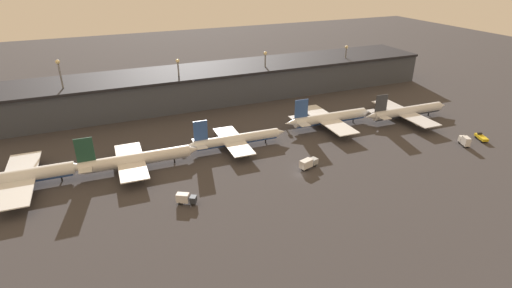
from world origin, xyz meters
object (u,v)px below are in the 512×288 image
Objects in this scene: airplane_3 at (329,118)px; service_vehicle_1 at (465,141)px; airplane_2 at (236,140)px; airplane_4 at (407,112)px; service_vehicle_0 at (186,198)px; airplane_1 at (135,160)px; service_vehicle_2 at (481,137)px; airplane_0 at (22,177)px; service_vehicle_3 at (308,163)px.

service_vehicle_1 is (37.20, -36.81, -1.63)m from airplane_3.
airplane_4 is (79.53, -2.44, 0.34)m from airplane_2.
airplane_4 is at bearing 44.75° from service_vehicle_0.
service_vehicle_1 is at bearing -20.37° from airplane_2.
airplane_1 is 29.42m from service_vehicle_0.
airplane_0 is at bearing 101.13° from service_vehicle_2.
airplane_4 is at bearing -0.08° from airplane_2.
airplane_3 is at bearing 67.29° from service_vehicle_1.
service_vehicle_1 reaches higher than service_vehicle_3.
service_vehicle_3 is (-62.61, -22.44, -1.74)m from airplane_4.
airplane_0 is 5.53× the size of service_vehicle_2.
airplane_3 is at bearing 55.98° from service_vehicle_0.
airplane_4 is at bearing 1.19° from airplane_0.
service_vehicle_1 reaches higher than service_vehicle_2.
airplane_4 is at bearing 1.39° from service_vehicle_3.
service_vehicle_2 is (11.81, -29.12, -2.45)m from airplane_4.
service_vehicle_2 is at bearing -23.46° from service_vehicle_3.
service_vehicle_3 is at bearing -158.60° from airplane_4.
airplane_2 is 30.12m from service_vehicle_3.
service_vehicle_2 is 0.90× the size of service_vehicle_3.
service_vehicle_1 is at bearing -43.02° from airplane_3.
service_vehicle_1 is (1.33, -30.31, -1.54)m from airplane_4.
airplane_1 is at bearing 139.30° from service_vehicle_3.
service_vehicle_0 is (10.51, -27.43, -1.76)m from airplane_1.
airplane_3 is (114.86, 5.21, -0.19)m from airplane_0.
airplane_2 is at bearing 2.60° from airplane_0.
service_vehicle_0 is at bearing -163.84° from airplane_4.
airplane_0 is 6.25× the size of service_vehicle_0.
service_vehicle_0 is 107.83m from service_vehicle_1.
airplane_3 is 39.44m from service_vehicle_3.
airplane_1 reaches higher than service_vehicle_1.
airplane_0 is 165.39m from service_vehicle_2.
airplane_0 is 114.98m from airplane_3.
airplane_3 is 36.45m from airplane_4.
service_vehicle_2 is at bearing -17.38° from airplane_2.
airplane_0 reaches higher than airplane_2.
airplane_3 reaches higher than service_vehicle_1.
airplane_0 is 6.34× the size of service_vehicle_1.
airplane_3 is at bearing 171.40° from airplane_4.
airplane_1 is 58.82m from service_vehicle_3.
airplane_4 is 109.98m from service_vehicle_0.
service_vehicle_3 is (-26.74, -28.94, -1.83)m from airplane_3.
airplane_3 is 5.53× the size of service_vehicle_3.
airplane_0 is 33.79m from airplane_1.
airplane_1 is 1.06× the size of airplane_3.
airplane_0 is at bearing -177.40° from airplane_2.
airplane_4 is 7.21× the size of service_vehicle_0.
airplane_2 is at bearing 105.90° from service_vehicle_3.
airplane_0 reaches higher than airplane_1.
airplane_4 reaches higher than service_vehicle_1.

